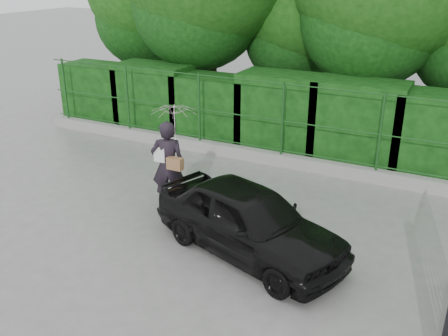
% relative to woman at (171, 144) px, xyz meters
% --- Properties ---
extents(ground, '(80.00, 80.00, 0.00)m').
position_rel_woman_xyz_m(ground, '(0.73, -1.33, -1.37)').
color(ground, gray).
extents(kerb, '(14.00, 0.25, 0.30)m').
position_rel_woman_xyz_m(kerb, '(0.73, 3.17, -1.22)').
color(kerb, '#9E9E99').
rests_on(kerb, ground).
extents(fence, '(14.13, 0.06, 1.80)m').
position_rel_woman_xyz_m(fence, '(0.95, 3.17, -0.17)').
color(fence, '#194A1A').
rests_on(fence, kerb).
extents(hedge, '(14.20, 1.20, 2.14)m').
position_rel_woman_xyz_m(hedge, '(0.90, 4.17, -0.38)').
color(hedge, black).
rests_on(hedge, ground).
extents(woman, '(0.98, 0.89, 2.18)m').
position_rel_woman_xyz_m(woman, '(0.00, 0.00, 0.00)').
color(woman, black).
rests_on(woman, ground).
extents(car, '(3.90, 2.53, 1.23)m').
position_rel_woman_xyz_m(car, '(2.08, -0.88, -0.76)').
color(car, black).
rests_on(car, ground).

